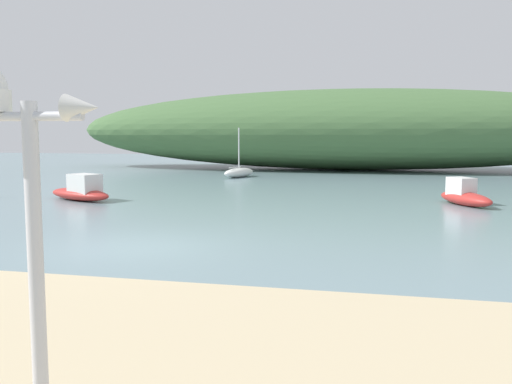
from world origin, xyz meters
name	(u,v)px	position (x,y,z in m)	size (l,w,h in m)	color
ground_plane	(138,247)	(0.00, 0.00, 0.00)	(120.00, 120.00, 0.00)	gray
distant_hill	(348,129)	(3.31, 31.59, 3.16)	(45.12, 11.84, 6.32)	#476B3D
motorboat_far_left	(81,191)	(-6.48, 8.39, 0.40)	(3.78, 2.54, 1.13)	#B72D28
sailboat_east_reach	(239,172)	(-3.12, 21.98, 0.32)	(1.92, 3.25, 3.20)	white
motorboat_outer_mooring	(464,195)	(9.09, 10.33, 0.39)	(2.18, 3.10, 1.08)	#B72D28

